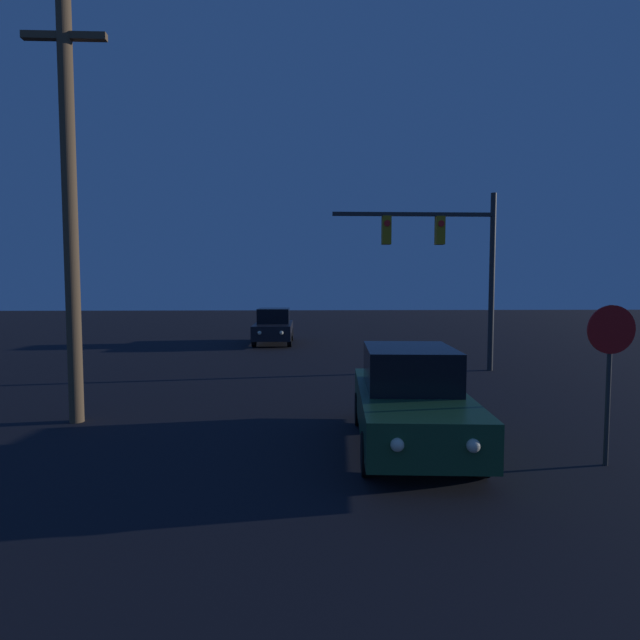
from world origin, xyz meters
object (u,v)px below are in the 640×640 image
Objects in this scene: car_near at (410,398)px; utility_pole at (70,205)px; car_far at (274,326)px; stop_sign at (610,354)px; traffic_signal_mast at (450,252)px.

car_near is 7.54m from utility_pole.
stop_sign reaches higher than car_far.
traffic_signal_mast is 11.02m from utility_pole.
stop_sign is at bearing 110.29° from car_far.
traffic_signal_mast is (2.91, 7.59, 3.04)m from car_near.
traffic_signal_mast is at bearing 32.01° from utility_pole.
car_far is at bearing 127.25° from traffic_signal_mast.
car_near is at bearing 102.08° from car_far.
utility_pole is at bearing -147.99° from traffic_signal_mast.
stop_sign is at bearing -90.72° from traffic_signal_mast.
car_near is 1.82× the size of stop_sign.
traffic_signal_mast is (6.12, -8.04, 3.04)m from car_far.
car_far is at bearing -74.20° from car_near.
car_far is 0.53× the size of utility_pole.
car_far is 10.55m from traffic_signal_mast.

